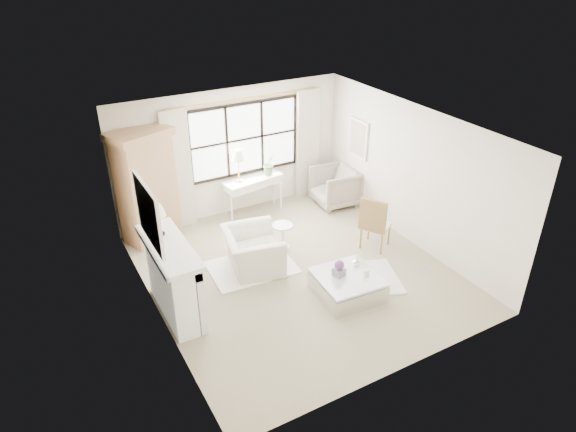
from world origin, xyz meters
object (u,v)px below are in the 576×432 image
object	(u,v)px
armoire	(146,186)
coffee_table	(347,286)
console_table	(253,195)
club_armchair	(253,251)

from	to	relation	value
armoire	coffee_table	world-z (taller)	armoire
console_table	coffee_table	distance (m)	3.45
console_table	coffee_table	world-z (taller)	console_table
armoire	console_table	distance (m)	2.36
armoire	console_table	size ratio (longest dim) A/B	1.65
armoire	club_armchair	world-z (taller)	armoire
coffee_table	console_table	bearing A→B (deg)	94.94
club_armchair	coffee_table	world-z (taller)	club_armchair
armoire	coffee_table	distance (m)	4.25
club_armchair	coffee_table	xyz separation A→B (m)	(1.02, -1.50, -0.18)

